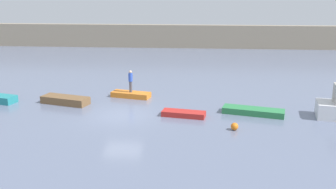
{
  "coord_description": "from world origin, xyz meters",
  "views": [
    {
      "loc": [
        4.94,
        -24.14,
        8.15
      ],
      "look_at": [
        2.87,
        1.98,
        0.93
      ],
      "focal_mm": 41.89,
      "sensor_mm": 36.0,
      "label": 1
    }
  ],
  "objects_px": {
    "rowboat_brown": "(65,100)",
    "rowboat_red": "(184,114)",
    "person_blue_shirt": "(131,80)",
    "mooring_buoy": "(235,126)",
    "rowboat_orange": "(131,95)",
    "rowboat_green": "(253,111)"
  },
  "relations": [
    {
      "from": "person_blue_shirt",
      "to": "mooring_buoy",
      "type": "bearing_deg",
      "value": -42.06
    },
    {
      "from": "rowboat_brown",
      "to": "person_blue_shirt",
      "type": "relative_size",
      "value": 2.07
    },
    {
      "from": "rowboat_red",
      "to": "person_blue_shirt",
      "type": "distance_m",
      "value": 6.12
    },
    {
      "from": "rowboat_orange",
      "to": "mooring_buoy",
      "type": "bearing_deg",
      "value": -29.14
    },
    {
      "from": "rowboat_brown",
      "to": "rowboat_green",
      "type": "height_order",
      "value": "rowboat_brown"
    },
    {
      "from": "rowboat_red",
      "to": "rowboat_green",
      "type": "xyz_separation_m",
      "value": [
        4.57,
        0.79,
        0.03
      ]
    },
    {
      "from": "person_blue_shirt",
      "to": "mooring_buoy",
      "type": "xyz_separation_m",
      "value": [
        7.3,
        -6.58,
        -1.11
      ]
    },
    {
      "from": "rowboat_green",
      "to": "rowboat_orange",
      "type": "bearing_deg",
      "value": 172.64
    },
    {
      "from": "rowboat_orange",
      "to": "person_blue_shirt",
      "type": "xyz_separation_m",
      "value": [
        0.0,
        0.0,
        1.13
      ]
    },
    {
      "from": "rowboat_green",
      "to": "mooring_buoy",
      "type": "distance_m",
      "value": 3.43
    },
    {
      "from": "rowboat_orange",
      "to": "rowboat_green",
      "type": "height_order",
      "value": "rowboat_green"
    },
    {
      "from": "rowboat_brown",
      "to": "rowboat_red",
      "type": "relative_size",
      "value": 1.24
    },
    {
      "from": "rowboat_brown",
      "to": "rowboat_red",
      "type": "bearing_deg",
      "value": 1.32
    },
    {
      "from": "rowboat_green",
      "to": "mooring_buoy",
      "type": "relative_size",
      "value": 8.95
    },
    {
      "from": "rowboat_orange",
      "to": "person_blue_shirt",
      "type": "relative_size",
      "value": 1.76
    },
    {
      "from": "rowboat_red",
      "to": "person_blue_shirt",
      "type": "xyz_separation_m",
      "value": [
        -4.21,
        4.29,
        1.16
      ]
    },
    {
      "from": "rowboat_brown",
      "to": "rowboat_green",
      "type": "distance_m",
      "value": 13.28
    },
    {
      "from": "rowboat_brown",
      "to": "person_blue_shirt",
      "type": "distance_m",
      "value": 5.01
    },
    {
      "from": "person_blue_shirt",
      "to": "mooring_buoy",
      "type": "height_order",
      "value": "person_blue_shirt"
    },
    {
      "from": "rowboat_orange",
      "to": "mooring_buoy",
      "type": "relative_size",
      "value": 6.62
    },
    {
      "from": "rowboat_brown",
      "to": "person_blue_shirt",
      "type": "xyz_separation_m",
      "value": [
        4.42,
        2.09,
        1.07
      ]
    },
    {
      "from": "rowboat_green",
      "to": "mooring_buoy",
      "type": "xyz_separation_m",
      "value": [
        -1.48,
        -3.09,
        0.02
      ]
    }
  ]
}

